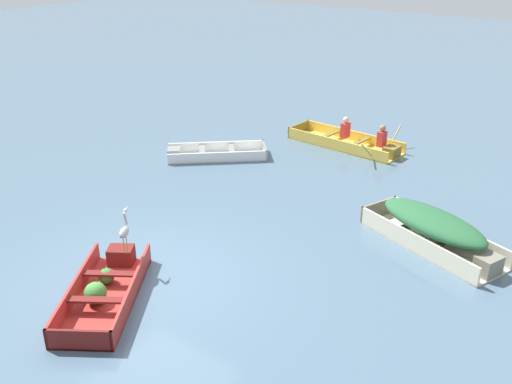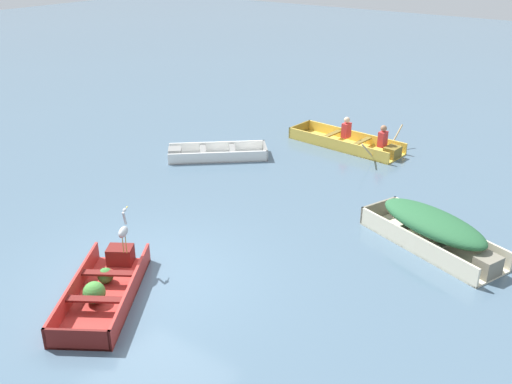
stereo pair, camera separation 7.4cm
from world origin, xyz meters
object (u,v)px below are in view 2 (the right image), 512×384
Objects in this scene: rowboat_yellow_with_crew at (352,142)px; heron_on_dinghy at (123,230)px; skiff_white_near_moored at (214,154)px; dinghy_red_foreground at (104,288)px; skiff_cream_mid_moored at (434,228)px.

rowboat_yellow_with_crew is 8.67m from heron_on_dinghy.
skiff_white_near_moored is 6.22m from heron_on_dinghy.
skiff_cream_mid_moored is at bearing 51.86° from dinghy_red_foreground.
skiff_white_near_moored is 0.84× the size of skiff_cream_mid_moored.
dinghy_red_foreground is 6.97m from skiff_white_near_moored.
rowboat_yellow_with_crew reaches higher than skiff_white_near_moored.
skiff_cream_mid_moored reaches higher than skiff_white_near_moored.
heron_on_dinghy is at bearing -134.52° from skiff_cream_mid_moored.
skiff_white_near_moored is at bearing 115.21° from heron_on_dinghy.
rowboat_yellow_with_crew reaches higher than skiff_cream_mid_moored.
dinghy_red_foreground is at bearing -71.57° from heron_on_dinghy.
rowboat_yellow_with_crew reaches higher than dinghy_red_foreground.
heron_on_dinghy is (-0.26, 0.77, 0.74)m from dinghy_red_foreground.
rowboat_yellow_with_crew is at bearing 47.69° from skiff_white_near_moored.
rowboat_yellow_with_crew is 4.22× the size of heron_on_dinghy.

